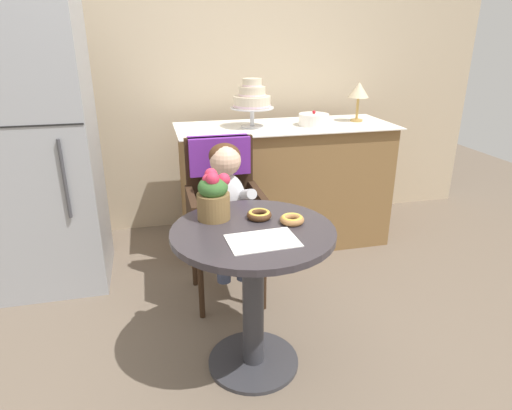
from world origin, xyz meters
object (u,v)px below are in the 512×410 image
cafe_table (253,272)px  wicker_chair (223,193)px  table_lamp (359,92)px  donut_mid (259,214)px  flower_vase (213,196)px  donut_front (292,219)px  seated_child (227,196)px  tiered_cake_stand (252,99)px  round_layer_cake (314,120)px  refrigerator (39,152)px

cafe_table → wicker_chair: size_ratio=0.75×
wicker_chair → table_lamp: table_lamp is taller
donut_mid → flower_vase: size_ratio=0.50×
wicker_chair → donut_front: (0.20, -0.69, 0.10)m
seated_child → tiered_cake_stand: (0.32, 0.74, 0.42)m
donut_front → tiered_cake_stand: (0.12, 1.28, 0.35)m
round_layer_cake → wicker_chair: bearing=-144.3°
flower_vase → seated_child: bearing=71.9°
seated_child → round_layer_cake: size_ratio=3.41×
donut_mid → refrigerator: 1.49m
flower_vase → tiered_cake_stand: 1.26m
cafe_table → table_lamp: (1.11, 1.33, 0.61)m
flower_vase → refrigerator: size_ratio=0.13×
flower_vase → table_lamp: size_ratio=0.80×
donut_mid → round_layer_cake: (0.69, 1.15, 0.20)m
wicker_chair → round_layer_cake: (0.76, 0.54, 0.30)m
cafe_table → flower_vase: flower_vase is taller
seated_child → donut_mid: (0.07, -0.45, 0.06)m
seated_child → donut_front: (0.20, -0.54, 0.06)m
wicker_chair → flower_vase: wicker_chair is taller
wicker_chair → table_lamp: (1.13, 0.62, 0.48)m
donut_front → table_lamp: 1.65m
tiered_cake_stand → round_layer_cake: 0.47m
seated_child → cafe_table: bearing=-88.5°
seated_child → round_layer_cake: round_layer_cake is taller
seated_child → flower_vase: 0.45m
cafe_table → flower_vase: (-0.15, 0.16, 0.32)m
cafe_table → tiered_cake_stand: 1.46m
refrigerator → donut_mid: bearing=-41.9°
flower_vase → round_layer_cake: (0.89, 1.10, 0.11)m
donut_front → flower_vase: (-0.33, 0.14, 0.09)m
donut_front → refrigerator: refrigerator is taller
tiered_cake_stand → flower_vase: bearing=-111.4°
donut_mid → flower_vase: (-0.20, 0.05, 0.09)m
wicker_chair → table_lamp: 1.37m
table_lamp → donut_front: bearing=-125.3°
tiered_cake_stand → refrigerator: size_ratio=0.19×
wicker_chair → donut_front: wicker_chair is taller
flower_vase → table_lamp: 1.74m
donut_mid → seated_child: bearing=98.7°
refrigerator → flower_vase: bearing=-46.2°
donut_front → donut_mid: (-0.13, 0.09, 0.00)m
cafe_table → donut_mid: bearing=63.1°
flower_vase → tiered_cake_stand: tiered_cake_stand is taller
round_layer_cake → donut_front: bearing=-114.3°
flower_vase → tiered_cake_stand: (0.45, 1.14, 0.26)m
cafe_table → donut_mid: 0.26m
cafe_table → donut_mid: donut_mid is taller
donut_front → refrigerator: bearing=138.8°
wicker_chair → donut_front: 0.73m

